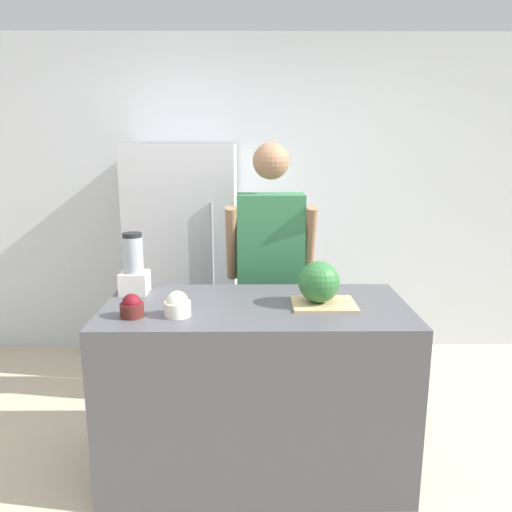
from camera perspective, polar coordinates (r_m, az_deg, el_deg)
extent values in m
cube|color=silver|center=(4.20, -0.20, 6.58)|extent=(8.00, 0.06, 2.60)
cube|color=#4C4C51|center=(2.78, 0.01, -14.77)|extent=(1.58, 0.76, 0.94)
cube|color=#B7B7BC|center=(3.92, -8.08, -0.31)|extent=(0.79, 0.68, 1.75)
cylinder|color=gray|center=(3.51, -5.06, 1.16)|extent=(0.02, 0.02, 0.61)
cube|color=#4C608C|center=(3.40, 1.59, -10.25)|extent=(0.32, 0.18, 0.84)
cube|color=#337247|center=(3.19, 1.67, 1.76)|extent=(0.42, 0.22, 0.60)
sphere|color=#936B4C|center=(3.13, 1.73, 10.80)|extent=(0.23, 0.23, 0.23)
cylinder|color=#936B4C|center=(3.15, -2.80, 1.42)|extent=(0.07, 0.24, 0.50)
cylinder|color=#936B4C|center=(3.17, 6.17, 1.43)|extent=(0.07, 0.24, 0.50)
cube|color=tan|center=(2.61, 7.75, -5.45)|extent=(0.33, 0.26, 0.01)
sphere|color=#2D6B33|center=(2.58, 7.20, -2.96)|extent=(0.22, 0.22, 0.22)
cylinder|color=#511E19|center=(2.48, -13.99, -6.00)|extent=(0.11, 0.11, 0.07)
sphere|color=maroon|center=(2.47, -14.03, -5.27)|extent=(0.09, 0.09, 0.09)
cylinder|color=white|center=(2.45, -8.96, -5.97)|extent=(0.13, 0.13, 0.07)
sphere|color=white|center=(2.44, -8.99, -5.18)|extent=(0.11, 0.11, 0.11)
cube|color=silver|center=(2.86, -13.70, -2.97)|extent=(0.15, 0.15, 0.12)
cylinder|color=#99A3AD|center=(2.82, -13.87, 0.13)|extent=(0.11, 0.11, 0.20)
cylinder|color=black|center=(2.80, -13.99, 2.34)|extent=(0.10, 0.10, 0.02)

